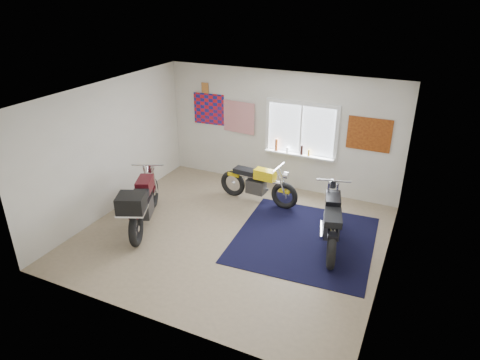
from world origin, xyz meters
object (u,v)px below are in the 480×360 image
at_px(navy_rug, 304,239).
at_px(maroon_tourer, 142,203).
at_px(black_chrome_bike, 331,222).
at_px(yellow_triumph, 258,184).

distance_m(navy_rug, maroon_tourer, 3.17).
bearing_deg(navy_rug, maroon_tourer, -162.25).
bearing_deg(navy_rug, black_chrome_bike, 6.00).
bearing_deg(yellow_triumph, black_chrome_bike, -24.48).
xyz_separation_m(black_chrome_bike, maroon_tourer, (-3.43, -1.00, 0.09)).
relative_size(black_chrome_bike, maroon_tourer, 1.00).
bearing_deg(maroon_tourer, black_chrome_bike, -97.61).
xyz_separation_m(navy_rug, maroon_tourer, (-2.97, -0.95, 0.56)).
distance_m(navy_rug, black_chrome_bike, 0.65).
bearing_deg(yellow_triumph, maroon_tourer, -124.21).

